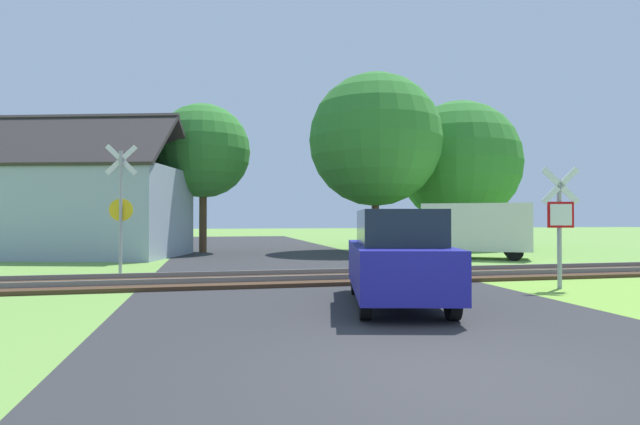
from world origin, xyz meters
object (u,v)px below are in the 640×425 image
at_px(tree_right, 375,140).
at_px(parked_car, 397,258).
at_px(mail_truck, 471,228).
at_px(tree_far, 459,163).
at_px(house, 87,208).
at_px(tree_center, 203,151).
at_px(stop_sign_near, 560,219).
at_px(crossing_sign_far, 121,203).

xyz_separation_m(tree_right, parked_car, (-4.62, -14.95, -4.68)).
xyz_separation_m(mail_truck, parked_car, (-7.03, -9.88, -0.34)).
bearing_deg(tree_far, mail_truck, -114.64).
bearing_deg(house, tree_right, 19.35).
relative_size(house, tree_center, 1.28).
bearing_deg(parked_car, tree_far, 72.15).
bearing_deg(tree_right, tree_center, 173.35).
height_order(stop_sign_near, tree_right, tree_right).
relative_size(tree_right, mail_truck, 1.72).
relative_size(tree_center, tree_far, 0.86).
height_order(crossing_sign_far, tree_center, tree_center).
bearing_deg(tree_right, tree_far, 22.08).
distance_m(tree_far, mail_truck, 8.92).
bearing_deg(tree_right, stop_sign_near, -90.57).
height_order(house, tree_center, tree_center).
bearing_deg(tree_center, mail_truck, -29.20).
bearing_deg(house, stop_sign_near, -28.73).
bearing_deg(tree_far, parked_car, -121.10).
height_order(stop_sign_near, parked_car, stop_sign_near).
xyz_separation_m(tree_center, tree_far, (14.22, 1.38, -0.07)).
relative_size(stop_sign_near, parked_car, 0.66).
xyz_separation_m(tree_center, mail_truck, (10.82, -6.04, -3.66)).
height_order(tree_right, parked_car, tree_right).
height_order(stop_sign_near, mail_truck, stop_sign_near).
distance_m(stop_sign_near, mail_truck, 8.97).
bearing_deg(house, parked_car, -42.98).
height_order(house, tree_right, tree_right).
height_order(crossing_sign_far, tree_far, tree_far).
distance_m(stop_sign_near, tree_far, 17.39).
relative_size(tree_far, mail_truck, 1.61).
xyz_separation_m(tree_right, tree_center, (-8.41, 0.98, -0.68)).
relative_size(house, mail_truck, 1.77).
distance_m(crossing_sign_far, tree_right, 14.14).
height_order(stop_sign_near, tree_far, tree_far).
bearing_deg(mail_truck, crossing_sign_far, 136.14).
xyz_separation_m(stop_sign_near, parked_car, (-4.49, -1.29, -0.72)).
distance_m(crossing_sign_far, tree_center, 10.38).
xyz_separation_m(stop_sign_near, tree_far, (5.95, 16.01, 3.22)).
bearing_deg(house, mail_truck, 0.56).
height_order(stop_sign_near, tree_center, tree_center).
bearing_deg(stop_sign_near, house, -30.95).
relative_size(house, tree_right, 1.03).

